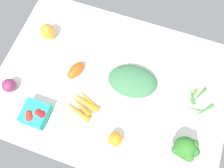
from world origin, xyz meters
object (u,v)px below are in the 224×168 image
object	(u,v)px
okra_pile	(197,101)
red_onion_center	(9,86)
leafy_greens_clump	(132,81)
carrot_bunch	(81,105)
berry_basket	(35,114)
bell_pepper_orange	(48,32)
heirloom_tomato_orange	(115,139)
roma_tomato	(76,70)
broccoli_head	(186,149)

from	to	relation	value
okra_pile	red_onion_center	world-z (taller)	red_onion_center
leafy_greens_clump	okra_pile	bearing A→B (deg)	-177.41
okra_pile	carrot_bunch	distance (cm)	50.53
berry_basket	okra_pile	bearing A→B (deg)	-155.24
bell_pepper_orange	red_onion_center	bearing A→B (deg)	80.57
okra_pile	berry_basket	world-z (taller)	berry_basket
bell_pepper_orange	okra_pile	bearing A→B (deg)	173.14
heirloom_tomato_orange	carrot_bunch	size ratio (longest dim) A/B	0.35
leafy_greens_clump	berry_basket	xyz separation A→B (cm)	(33.99, 27.88, -0.39)
leafy_greens_clump	roma_tomato	bearing A→B (deg)	6.96
okra_pile	red_onion_center	bearing A→B (deg)	14.89
bell_pepper_orange	carrot_bunch	bearing A→B (deg)	135.34
okra_pile	carrot_bunch	world-z (taller)	carrot_bunch
heirloom_tomato_orange	berry_basket	distance (cm)	35.20
red_onion_center	roma_tomato	bearing A→B (deg)	-145.72
leafy_greens_clump	red_onion_center	distance (cm)	54.28
red_onion_center	berry_basket	bearing A→B (deg)	154.22
heirloom_tomato_orange	berry_basket	world-z (taller)	berry_basket
carrot_bunch	red_onion_center	xyz separation A→B (cm)	(32.78, 2.80, 1.76)
roma_tomato	bell_pepper_orange	bearing A→B (deg)	72.61
red_onion_center	heirloom_tomato_orange	bearing A→B (deg)	172.77
leafy_greens_clump	red_onion_center	bearing A→B (deg)	21.52
carrot_bunch	berry_basket	bearing A→B (deg)	33.49
heirloom_tomato_orange	red_onion_center	distance (cm)	52.09
broccoli_head	carrot_bunch	bearing A→B (deg)	-5.41
berry_basket	bell_pepper_orange	bearing A→B (deg)	-73.27
okra_pile	roma_tomato	bearing A→B (deg)	4.65
heirloom_tomato_orange	bell_pepper_orange	bearing A→B (deg)	-38.26
leafy_greens_clump	red_onion_center	world-z (taller)	leafy_greens_clump
carrot_bunch	red_onion_center	distance (cm)	32.95
berry_basket	carrot_bunch	xyz separation A→B (cm)	(-16.28, -10.77, -1.77)
broccoli_head	leafy_greens_clump	bearing A→B (deg)	-37.15
berry_basket	roma_tomato	world-z (taller)	berry_basket
heirloom_tomato_orange	broccoli_head	distance (cm)	27.89
heirloom_tomato_orange	broccoli_head	bearing A→B (deg)	-169.58
okra_pile	roma_tomato	size ratio (longest dim) A/B	1.53
broccoli_head	red_onion_center	world-z (taller)	broccoli_head
bell_pepper_orange	roma_tomato	world-z (taller)	bell_pepper_orange
bell_pepper_orange	red_onion_center	distance (cm)	30.68
carrot_bunch	roma_tomato	bearing A→B (deg)	-59.45
roma_tomato	broccoli_head	size ratio (longest dim) A/B	0.86
leafy_greens_clump	roma_tomato	xyz separation A→B (cm)	(25.94, 3.17, -0.95)
red_onion_center	carrot_bunch	bearing A→B (deg)	-175.12
heirloom_tomato_orange	berry_basket	bearing A→B (deg)	2.30
bell_pepper_orange	roma_tomato	distance (cm)	23.81
roma_tomato	red_onion_center	size ratio (longest dim) A/B	1.57
red_onion_center	okra_pile	bearing A→B (deg)	-165.11
heirloom_tomato_orange	broccoli_head	xyz separation A→B (cm)	(-27.16, -5.00, 3.86)
berry_basket	red_onion_center	size ratio (longest dim) A/B	1.72
heirloom_tomato_orange	leafy_greens_clump	bearing A→B (deg)	-87.45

